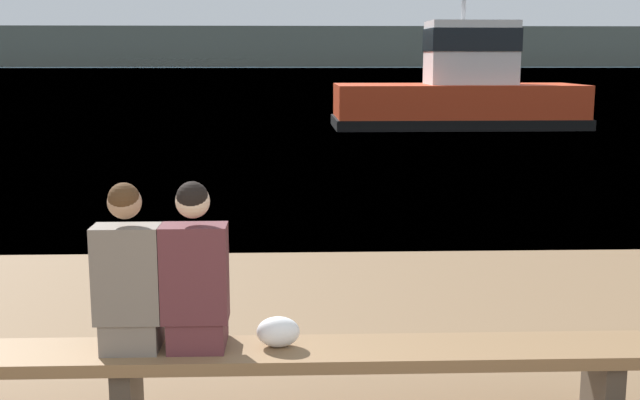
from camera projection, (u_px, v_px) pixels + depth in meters
water_surface at (289, 71)px, 127.01m from camera, size 240.00×240.00×0.00m
far_shoreline at (289, 47)px, 182.96m from camera, size 600.00×12.00×8.87m
bench_main at (126, 364)px, 4.71m from camera, size 6.31×0.46×0.47m
person_left at (129, 279)px, 4.62m from camera, size 0.38×0.38×1.00m
person_right at (195, 278)px, 4.63m from camera, size 0.38×0.38×1.00m
shopping_bag at (278, 332)px, 4.74m from camera, size 0.26×0.17×0.18m
tugboat_red at (460, 94)px, 24.77m from camera, size 7.69×3.08×6.51m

